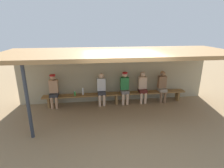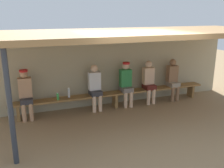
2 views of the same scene
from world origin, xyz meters
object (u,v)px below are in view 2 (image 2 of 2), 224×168
at_px(player_with_sunglasses, 149,80).
at_px(player_leftmost, 26,92).
at_px(player_middle, 126,82).
at_px(water_bottle_green, 69,93).
at_px(player_in_white, 173,78).
at_px(water_bottle_blue, 58,96).
at_px(support_post, 10,109).
at_px(bench, 115,95).
at_px(player_in_blue, 95,86).

bearing_deg(player_with_sunglasses, player_leftmost, 179.99).
bearing_deg(player_middle, player_with_sunglasses, -0.04).
height_order(player_with_sunglasses, water_bottle_green, player_with_sunglasses).
relative_size(player_in_white, water_bottle_blue, 6.52).
xyz_separation_m(player_middle, water_bottle_blue, (-2.06, -0.05, -0.19)).
bearing_deg(support_post, player_with_sunglasses, 28.02).
xyz_separation_m(player_with_sunglasses, water_bottle_green, (-2.51, 0.03, -0.13)).
relative_size(support_post, bench, 0.37).
relative_size(player_middle, player_with_sunglasses, 1.01).
bearing_deg(player_middle, player_leftmost, 180.00).
bearing_deg(water_bottle_green, player_in_white, -0.43).
bearing_deg(player_middle, water_bottle_green, 179.18).
relative_size(player_with_sunglasses, player_leftmost, 0.99).
bearing_deg(player_with_sunglasses, player_middle, 179.96).
distance_m(player_with_sunglasses, player_leftmost, 3.65).
bearing_deg(player_in_white, water_bottle_blue, -179.22).
height_order(support_post, bench, support_post).
height_order(player_in_white, player_leftmost, player_leftmost).
bearing_deg(player_middle, player_in_blue, -179.97).
relative_size(player_with_sunglasses, water_bottle_green, 4.74).
relative_size(support_post, player_in_blue, 1.65).
xyz_separation_m(player_in_blue, player_leftmost, (-1.90, 0.00, 0.02)).
relative_size(player_in_white, player_in_blue, 1.00).
relative_size(player_middle, water_bottle_green, 4.77).
relative_size(player_in_blue, water_bottle_green, 4.74).
height_order(player_in_blue, player_with_sunglasses, same).
bearing_deg(player_leftmost, player_in_blue, -0.01).
relative_size(player_in_blue, player_leftmost, 0.99).
xyz_separation_m(player_with_sunglasses, water_bottle_blue, (-2.83, -0.05, -0.17)).
xyz_separation_m(bench, player_middle, (0.36, 0.00, 0.36)).
bearing_deg(player_in_blue, player_middle, 0.03).
relative_size(player_in_white, player_with_sunglasses, 1.00).
relative_size(player_in_blue, player_with_sunglasses, 1.00).
height_order(player_with_sunglasses, player_leftmost, player_leftmost).
relative_size(player_with_sunglasses, water_bottle_blue, 6.52).
bearing_deg(bench, player_in_blue, 179.71).
xyz_separation_m(support_post, water_bottle_blue, (1.12, 2.05, -0.54)).
relative_size(support_post, player_middle, 1.64).
height_order(water_bottle_blue, water_bottle_green, water_bottle_green).
distance_m(player_with_sunglasses, water_bottle_blue, 2.84).
bearing_deg(water_bottle_green, player_in_blue, -1.91).
height_order(bench, water_bottle_green, water_bottle_green).
xyz_separation_m(player_in_white, player_with_sunglasses, (-0.87, 0.00, 0.00)).
height_order(support_post, player_with_sunglasses, support_post).
bearing_deg(player_with_sunglasses, bench, -179.84).
bearing_deg(player_in_white, player_with_sunglasses, 180.00).
distance_m(player_with_sunglasses, water_bottle_green, 2.51).
bearing_deg(player_middle, support_post, -146.50).
bearing_deg(support_post, water_bottle_blue, 61.41).
relative_size(player_middle, player_leftmost, 1.00).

